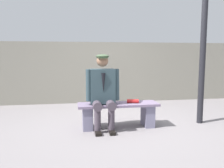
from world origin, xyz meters
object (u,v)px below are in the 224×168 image
object	(u,v)px
lamp_post	(204,22)
bench	(118,112)
seated_man	(103,89)
rolled_magazine	(133,101)

from	to	relation	value
lamp_post	bench	bearing A→B (deg)	0.79
bench	seated_man	bearing A→B (deg)	10.99
bench	lamp_post	xyz separation A→B (m)	(-1.60, -0.02, 1.63)
bench	rolled_magazine	size ratio (longest dim) A/B	6.86
seated_man	bench	bearing A→B (deg)	-169.01
bench	lamp_post	distance (m)	2.29
rolled_magazine	lamp_post	xyz separation A→B (m)	(-1.34, -0.04, 1.43)
bench	lamp_post	world-z (taller)	lamp_post
bench	seated_man	distance (m)	0.52
rolled_magazine	seated_man	bearing A→B (deg)	3.59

